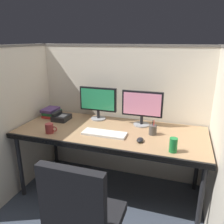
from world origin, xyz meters
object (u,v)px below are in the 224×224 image
at_px(keyboard_main, 104,133).
at_px(pen_cup, 153,130).
at_px(coffee_mug, 50,128).
at_px(soda_can, 173,145).
at_px(desk_phone, 61,117).
at_px(monitor_left, 98,101).
at_px(desk, 110,135).
at_px(computer_mouse, 140,140).
at_px(monitor_right, 142,106).
at_px(book_stack, 51,112).

height_order(keyboard_main, pen_cup, pen_cup).
bearing_deg(coffee_mug, soda_can, -1.44).
bearing_deg(desk_phone, monitor_left, 22.11).
distance_m(soda_can, coffee_mug, 1.18).
relative_size(desk, computer_mouse, 19.79).
xyz_separation_m(desk, monitor_right, (0.27, 0.25, 0.27)).
bearing_deg(soda_can, computer_mouse, 160.16).
xyz_separation_m(monitor_right, coffee_mug, (-0.82, -0.49, -0.17)).
relative_size(monitor_left, monitor_right, 1.00).
height_order(computer_mouse, pen_cup, pen_cup).
bearing_deg(monitor_right, coffee_mug, -149.33).
xyz_separation_m(desk, coffee_mug, (-0.55, -0.24, 0.10)).
relative_size(desk, pen_cup, 12.20).
relative_size(computer_mouse, soda_can, 0.79).
relative_size(keyboard_main, soda_can, 3.52).
xyz_separation_m(soda_can, book_stack, (-1.44, 0.47, -0.01)).
xyz_separation_m(desk_phone, book_stack, (-0.18, 0.08, 0.02)).
height_order(monitor_left, book_stack, monitor_left).
bearing_deg(desk_phone, soda_can, -17.19).
bearing_deg(monitor_left, book_stack, -171.94).
bearing_deg(desk_phone, book_stack, 155.65).
distance_m(monitor_left, soda_can, 1.04).
distance_m(desk, keyboard_main, 0.13).
height_order(monitor_left, computer_mouse, monitor_left).
bearing_deg(computer_mouse, desk_phone, 163.63).
xyz_separation_m(monitor_left, computer_mouse, (0.58, -0.45, -0.20)).
height_order(keyboard_main, computer_mouse, computer_mouse).
bearing_deg(book_stack, soda_can, -18.10).
height_order(computer_mouse, soda_can, soda_can).
relative_size(monitor_left, pen_cup, 2.76).
height_order(desk, coffee_mug, coffee_mug).
xyz_separation_m(desk, book_stack, (-0.81, 0.21, 0.10)).
bearing_deg(keyboard_main, desk, 78.02).
xyz_separation_m(desk_phone, coffee_mug, (0.09, -0.36, 0.01)).
bearing_deg(coffee_mug, computer_mouse, 4.89).
height_order(soda_can, book_stack, soda_can).
xyz_separation_m(monitor_right, desk_phone, (-0.91, -0.12, -0.18)).
xyz_separation_m(monitor_left, monitor_right, (0.51, -0.04, 0.00)).
distance_m(pen_cup, book_stack, 1.25).
height_order(computer_mouse, desk_phone, desk_phone).
xyz_separation_m(desk, desk_phone, (-0.64, 0.13, 0.08)).
xyz_separation_m(pen_cup, desk_phone, (-1.06, 0.09, -0.02)).
relative_size(pen_cup, soda_can, 1.28).
bearing_deg(pen_cup, soda_can, -55.39).
height_order(monitor_right, desk_phone, monitor_right).
bearing_deg(keyboard_main, coffee_mug, -166.55).
height_order(soda_can, coffee_mug, soda_can).
relative_size(keyboard_main, coffee_mug, 3.41).
relative_size(desk_phone, coffee_mug, 1.51).
bearing_deg(keyboard_main, desk_phone, 158.87).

